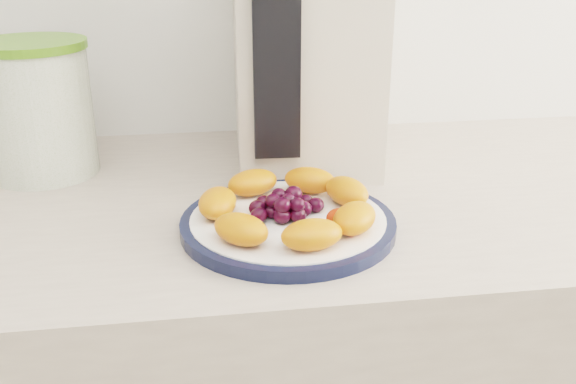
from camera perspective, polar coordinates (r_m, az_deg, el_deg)
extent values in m
cylinder|color=#111832|center=(0.78, 0.00, -2.88)|extent=(0.26, 0.26, 0.01)
cylinder|color=white|center=(0.78, 0.00, -2.81)|extent=(0.24, 0.24, 0.02)
cylinder|color=#415C17|center=(1.01, -21.30, 6.56)|extent=(0.20, 0.20, 0.19)
cylinder|color=#4F7B24|center=(0.99, -22.11, 12.04)|extent=(0.20, 0.20, 0.01)
cube|color=beige|center=(1.00, 1.32, 13.12)|extent=(0.22, 0.30, 0.36)
cube|color=black|center=(0.85, -1.02, 11.78)|extent=(0.06, 0.02, 0.27)
ellipsoid|color=#DB5A17|center=(0.81, 5.25, 0.08)|extent=(0.07, 0.08, 0.03)
ellipsoid|color=#DB5A17|center=(0.85, 1.97, 1.06)|extent=(0.08, 0.07, 0.03)
ellipsoid|color=#DB5A17|center=(0.84, -3.16, 0.85)|extent=(0.08, 0.07, 0.03)
ellipsoid|color=#DB5A17|center=(0.78, -6.29, -0.96)|extent=(0.06, 0.08, 0.03)
ellipsoid|color=#DB5A17|center=(0.71, -4.20, -3.31)|extent=(0.08, 0.08, 0.03)
ellipsoid|color=#DB5A17|center=(0.70, 2.13, -3.81)|extent=(0.08, 0.06, 0.03)
ellipsoid|color=#DB5A17|center=(0.74, 5.93, -2.31)|extent=(0.08, 0.08, 0.03)
ellipsoid|color=black|center=(0.77, 0.00, -1.58)|extent=(0.02, 0.02, 0.02)
ellipsoid|color=black|center=(0.78, 1.40, -1.51)|extent=(0.02, 0.02, 0.02)
ellipsoid|color=black|center=(0.79, 0.51, -1.06)|extent=(0.02, 0.02, 0.02)
ellipsoid|color=black|center=(0.79, -0.86, -1.13)|extent=(0.02, 0.02, 0.02)
ellipsoid|color=black|center=(0.77, -1.41, -1.77)|extent=(0.02, 0.02, 0.02)
ellipsoid|color=black|center=(0.76, -0.54, -2.13)|extent=(0.02, 0.02, 0.02)
ellipsoid|color=black|center=(0.76, 0.89, -2.07)|extent=(0.02, 0.02, 0.02)
ellipsoid|color=black|center=(0.79, 2.49, -1.17)|extent=(0.02, 0.02, 0.02)
ellipsoid|color=black|center=(0.80, 1.59, -0.81)|extent=(0.02, 0.02, 0.02)
ellipsoid|color=black|center=(0.81, 0.31, -0.54)|extent=(0.02, 0.02, 0.02)
ellipsoid|color=black|center=(0.81, -1.05, -0.63)|extent=(0.02, 0.02, 0.02)
ellipsoid|color=black|center=(0.80, -2.15, -0.96)|extent=(0.02, 0.02, 0.02)
ellipsoid|color=black|center=(0.78, -2.72, -1.44)|extent=(0.02, 0.02, 0.02)
ellipsoid|color=black|center=(0.76, -2.58, -2.06)|extent=(0.02, 0.02, 0.02)
ellipsoid|color=black|center=(0.77, 0.00, -0.72)|extent=(0.02, 0.02, 0.02)
ellipsoid|color=black|center=(0.79, 0.49, -0.19)|extent=(0.02, 0.02, 0.02)
ellipsoid|color=black|center=(0.78, -0.82, -0.29)|extent=(0.02, 0.02, 0.02)
ellipsoid|color=black|center=(0.77, -1.34, -0.79)|extent=(0.02, 0.02, 0.02)
ellipsoid|color=black|center=(0.75, -0.51, -1.19)|extent=(0.02, 0.02, 0.02)
ellipsoid|color=black|center=(0.76, 0.85, -1.14)|extent=(0.02, 0.02, 0.02)
ellipsoid|color=red|center=(0.75, 4.53, -2.32)|extent=(0.03, 0.03, 0.02)
ellipsoid|color=red|center=(0.76, 6.36, -2.00)|extent=(0.04, 0.03, 0.02)
ellipsoid|color=red|center=(0.73, 5.83, -2.98)|extent=(0.04, 0.04, 0.02)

